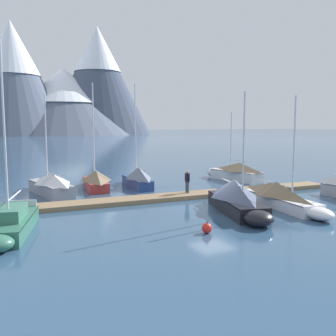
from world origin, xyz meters
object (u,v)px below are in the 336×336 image
sailboat_second_berth (49,184)px  sailboat_nearest_berth (10,224)px  sailboat_mid_dock_port (95,180)px  sailboat_mid_dock_starboard (137,177)px  sailboat_outer_slip (282,196)px  person_on_dock (187,180)px  sailboat_end_of_dock (234,172)px  mooring_buoy_channel_marker (207,228)px  sailboat_far_berth (237,198)px

sailboat_second_berth → sailboat_nearest_berth: bearing=-110.3°
sailboat_mid_dock_port → sailboat_mid_dock_starboard: 3.48m
sailboat_mid_dock_starboard → sailboat_second_berth: bearing=178.8°
sailboat_outer_slip → person_on_dock: size_ratio=4.59×
sailboat_mid_dock_port → sailboat_end_of_dock: (13.29, -1.56, 0.05)m
person_on_dock → mooring_buoy_channel_marker: size_ratio=2.88×
sailboat_mid_dock_starboard → mooring_buoy_channel_marker: bearing=-99.8°
sailboat_second_berth → sailboat_outer_slip: (12.21, -12.08, -0.03)m
sailboat_second_berth → person_on_dock: (8.77, -5.98, 0.48)m
sailboat_end_of_dock → person_on_dock: bearing=-148.4°
person_on_dock → sailboat_outer_slip: bearing=-60.6°
sailboat_second_berth → sailboat_end_of_dock: bearing=-2.8°
sailboat_mid_dock_starboard → person_on_dock: bearing=-75.3°
sailboat_nearest_berth → person_on_dock: 13.39m
sailboat_second_berth → sailboat_mid_dock_starboard: bearing=-1.2°
sailboat_mid_dock_starboard → mooring_buoy_channel_marker: sailboat_mid_dock_starboard is taller
sailboat_second_berth → sailboat_far_berth: 14.71m
sailboat_mid_dock_starboard → sailboat_outer_slip: 12.93m
sailboat_far_berth → mooring_buoy_channel_marker: 4.98m
sailboat_far_berth → sailboat_outer_slip: 3.42m
sailboat_nearest_berth → sailboat_second_berth: bearing=69.7°
sailboat_outer_slip → mooring_buoy_channel_marker: 7.89m
sailboat_nearest_berth → sailboat_end_of_dock: 23.09m
sailboat_outer_slip → person_on_dock: sailboat_outer_slip is taller
sailboat_mid_dock_port → sailboat_mid_dock_starboard: size_ratio=1.00×
sailboat_end_of_dock → sailboat_nearest_berth: bearing=-155.5°
sailboat_nearest_berth → sailboat_far_berth: bearing=-6.2°
sailboat_mid_dock_port → sailboat_far_berth: bearing=-68.4°
sailboat_outer_slip → person_on_dock: 7.03m
sailboat_far_berth → sailboat_end_of_dock: (8.35, 10.95, -0.09)m
sailboat_far_berth → sailboat_outer_slip: sailboat_far_berth is taller
sailboat_mid_dock_starboard → person_on_dock: sailboat_mid_dock_starboard is taller
sailboat_mid_dock_port → sailboat_outer_slip: sailboat_mid_dock_port is taller
sailboat_mid_dock_starboard → mooring_buoy_channel_marker: (-2.50, -14.42, -0.58)m
sailboat_second_berth → sailboat_end_of_dock: (17.16, -0.82, 0.03)m
sailboat_mid_dock_starboard → sailboat_end_of_dock: sailboat_mid_dock_starboard is taller
sailboat_mid_dock_starboard → sailboat_far_berth: size_ratio=1.20×
sailboat_outer_slip → sailboat_far_berth: bearing=174.8°
sailboat_nearest_berth → sailboat_mid_dock_starboard: bearing=42.8°
sailboat_end_of_dock → sailboat_far_berth: bearing=-127.3°
sailboat_second_berth → person_on_dock: bearing=-34.3°
sailboat_outer_slip → sailboat_mid_dock_port: bearing=123.0°
sailboat_end_of_dock → mooring_buoy_channel_marker: 18.54m
sailboat_far_berth → sailboat_mid_dock_port: bearing=111.6°
sailboat_mid_dock_starboard → sailboat_far_berth: sailboat_mid_dock_starboard is taller
sailboat_far_berth → sailboat_end_of_dock: 13.77m
sailboat_mid_dock_port → sailboat_mid_dock_starboard: bearing=-14.7°
person_on_dock → sailboat_second_berth: bearing=145.7°
sailboat_second_berth → sailboat_far_berth: size_ratio=1.05×
sailboat_end_of_dock → person_on_dock: sailboat_end_of_dock is taller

